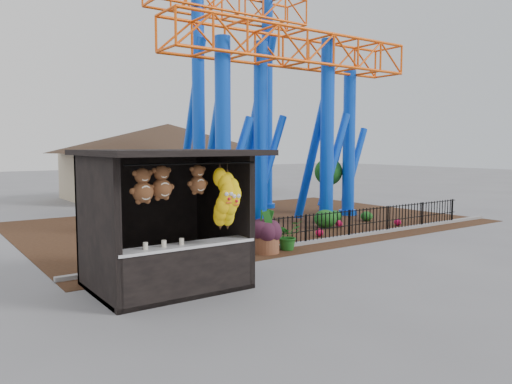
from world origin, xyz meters
TOP-DOWN VIEW (x-y plane):
  - ground at (0.00, 0.00)m, footprint 120.00×120.00m
  - mulch_bed at (4.00, 8.00)m, footprint 18.00×12.00m
  - curb at (4.00, 3.00)m, footprint 18.00×0.18m
  - prize_booth at (-2.99, 0.93)m, footprint 3.50×3.40m
  - picket_fence at (4.90, 3.00)m, footprint 12.20×0.06m
  - roller_coaster at (5.12, 8.23)m, footprint 11.00×6.37m
  - terracotta_planter at (0.98, 2.70)m, footprint 1.00×1.00m
  - planter_foliage at (0.98, 2.70)m, footprint 0.70×0.70m
  - potted_plant at (1.80, 2.70)m, footprint 0.89×0.79m
  - landscaping at (4.61, 5.95)m, footprint 6.56×4.27m
  - pavilion at (6.00, 20.00)m, footprint 15.00×15.00m

SIDE VIEW (x-z plane):
  - ground at x=0.00m, z-range 0.00..0.00m
  - mulch_bed at x=4.00m, z-range 0.00..0.02m
  - curb at x=4.00m, z-range 0.00..0.12m
  - terracotta_planter at x=0.98m, z-range 0.00..0.58m
  - landscaping at x=4.61m, z-range -0.04..0.71m
  - potted_plant at x=1.80m, z-range 0.00..0.91m
  - picket_fence at x=4.90m, z-range 0.00..1.00m
  - planter_foliage at x=0.98m, z-range 0.58..1.22m
  - prize_booth at x=-2.99m, z-range -0.05..3.07m
  - pavilion at x=6.00m, z-range 0.67..5.47m
  - roller_coaster at x=5.12m, z-range 1.03..11.85m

